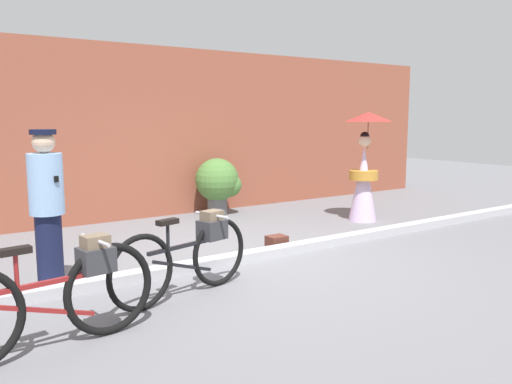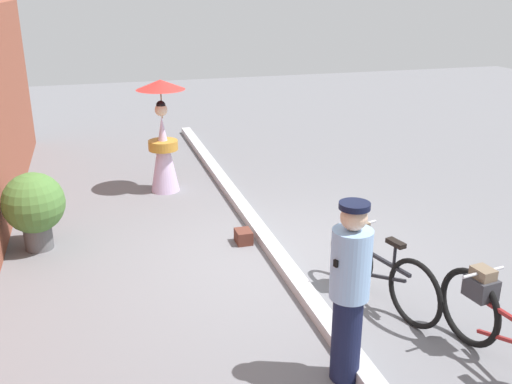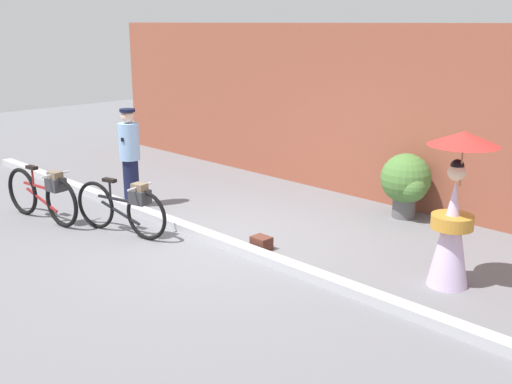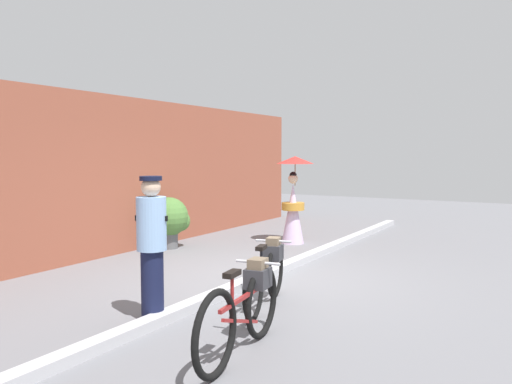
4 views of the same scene
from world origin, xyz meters
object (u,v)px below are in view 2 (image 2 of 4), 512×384
backpack_on_pavement (244,236)px  person_with_parasol (163,137)px  bicycle_near_officer (507,327)px  potted_plant_by_door (36,205)px  bicycle_far_side (376,264)px  person_officer (349,289)px

backpack_on_pavement → person_with_parasol: bearing=16.9°
person_with_parasol → backpack_on_pavement: size_ratio=7.11×
bicycle_near_officer → potted_plant_by_door: potted_plant_by_door is taller
bicycle_near_officer → bicycle_far_side: 1.53m
bicycle_far_side → person_with_parasol: (4.26, 1.73, 0.50)m
bicycle_near_officer → bicycle_far_side: bicycle_near_officer is taller
bicycle_far_side → person_officer: (-1.13, 0.88, 0.45)m
bicycle_near_officer → person_with_parasol: bearing=21.8°
potted_plant_by_door → backpack_on_pavement: size_ratio=3.97×
bicycle_far_side → person_officer: person_officer is taller
backpack_on_pavement → bicycle_far_side: bearing=-151.6°
bicycle_near_officer → person_with_parasol: size_ratio=0.97×
bicycle_far_side → person_with_parasol: size_ratio=0.91×
bicycle_near_officer → bicycle_far_side: bearing=20.8°
person_with_parasol → potted_plant_by_door: size_ratio=1.79×
person_with_parasol → backpack_on_pavement: (-2.41, -0.73, -0.84)m
person_with_parasol → backpack_on_pavement: person_with_parasol is taller
person_with_parasol → bicycle_far_side: bearing=-157.9°
bicycle_far_side → backpack_on_pavement: bicycle_far_side is taller
bicycle_near_officer → person_with_parasol: person_with_parasol is taller
backpack_on_pavement → potted_plant_by_door: bearing=76.7°
bicycle_near_officer → person_officer: bearing=78.4°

